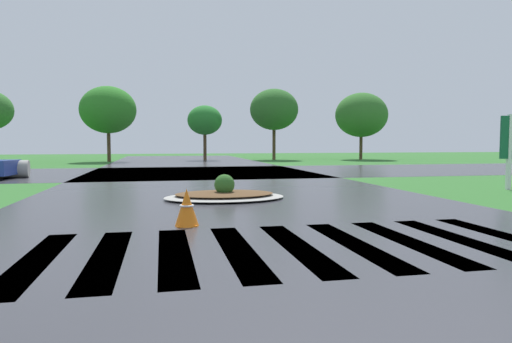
{
  "coord_description": "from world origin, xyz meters",
  "views": [
    {
      "loc": [
        -1.96,
        -2.16,
        1.55
      ],
      "look_at": [
        0.37,
        8.93,
        0.82
      ],
      "focal_mm": 31.6,
      "sensor_mm": 36.0,
      "label": 1
    }
  ],
  "objects": [
    {
      "name": "asphalt_roadway",
      "position": [
        0.0,
        10.0,
        0.0
      ],
      "size": [
        11.34,
        80.0,
        0.01
      ],
      "primitive_type": "cube",
      "color": "#35353A",
      "rests_on": "ground"
    },
    {
      "name": "traffic_cone",
      "position": [
        -1.52,
        6.21,
        0.34
      ],
      "size": [
        0.44,
        0.44,
        0.69
      ],
      "color": "orange",
      "rests_on": "ground"
    },
    {
      "name": "crosswalk_stripes",
      "position": [
        0.0,
        4.18,
        0.0
      ],
      "size": [
        7.65,
        3.34,
        0.01
      ],
      "color": "white",
      "rests_on": "ground"
    },
    {
      "name": "asphalt_cross_road",
      "position": [
        0.0,
        21.25,
        0.0
      ],
      "size": [
        90.0,
        10.21,
        0.01
      ],
      "primitive_type": "cube",
      "color": "#35353A",
      "rests_on": "ground"
    },
    {
      "name": "median_island",
      "position": [
        -0.29,
        10.0,
        0.13
      ],
      "size": [
        3.29,
        2.25,
        0.68
      ],
      "color": "#9E9B93",
      "rests_on": "ground"
    },
    {
      "name": "background_treeline",
      "position": [
        -2.2,
        36.11,
        3.94
      ],
      "size": [
        42.49,
        5.58,
        6.26
      ],
      "color": "#4C3823",
      "rests_on": "ground"
    }
  ]
}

